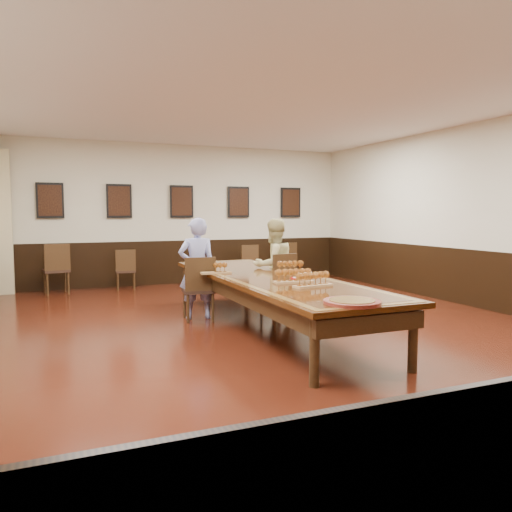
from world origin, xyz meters
name	(u,v)px	position (x,y,z in m)	size (l,w,h in m)	color
floor	(270,330)	(0.00, 0.00, -0.01)	(8.00, 10.00, 0.02)	black
ceiling	(270,98)	(0.00, 0.00, 3.21)	(8.00, 10.00, 0.02)	white
wall_back	(181,215)	(0.00, 5.01, 1.60)	(8.00, 0.02, 3.20)	beige
wall_right	(484,215)	(4.01, 0.00, 1.60)	(0.02, 10.00, 3.20)	beige
chair_man	(198,288)	(-0.76, 0.97, 0.49)	(0.46, 0.50, 0.98)	black
chair_woman	(277,283)	(0.59, 1.00, 0.49)	(0.46, 0.51, 0.99)	black
spare_chair_a	(56,269)	(-2.74, 4.46, 0.51)	(0.48, 0.52, 1.03)	black
spare_chair_b	(126,269)	(-1.36, 4.48, 0.44)	(0.41, 0.44, 0.87)	black
spare_chair_c	(247,264)	(1.44, 4.49, 0.45)	(0.42, 0.46, 0.90)	black
spare_chair_d	(285,261)	(2.54, 4.73, 0.46)	(0.43, 0.47, 0.91)	black
person_man	(197,268)	(-0.75, 1.08, 0.79)	(0.57, 0.38, 1.57)	#4A56BA
person_woman	(274,266)	(0.57, 1.10, 0.77)	(0.77, 0.60, 1.55)	#D4C984
pink_phone	(307,274)	(0.60, -0.01, 0.76)	(0.06, 0.13, 0.01)	#E94D6C
wainscoting	(270,294)	(0.00, 0.00, 0.50)	(8.00, 10.00, 1.00)	black
conference_table	(270,286)	(0.00, 0.00, 0.61)	(1.40, 5.00, 0.76)	black
posters	(182,202)	(0.00, 4.94, 1.90)	(6.14, 0.04, 0.74)	black
flight_a	(218,268)	(-0.58, 0.59, 0.83)	(0.46, 0.17, 0.17)	olive
flight_b	(292,267)	(0.47, 0.23, 0.84)	(0.52, 0.21, 0.19)	olive
flight_c	(293,276)	(0.00, -0.73, 0.84)	(0.52, 0.20, 0.19)	olive
flight_d	(313,280)	(0.06, -1.13, 0.84)	(0.52, 0.23, 0.19)	olive
red_plate_grp	(296,278)	(0.23, -0.37, 0.76)	(0.18, 0.18, 0.02)	#B10D0B
carved_platter	(352,302)	(-0.12, -2.25, 0.77)	(0.59, 0.59, 0.05)	#571711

